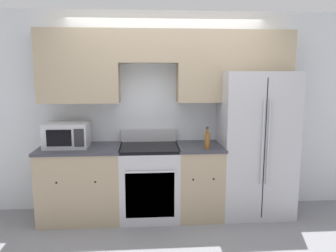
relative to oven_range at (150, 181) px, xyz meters
The scene contains 8 objects.
ground_plane 0.61m from the oven_range, 52.82° to the right, with size 12.00×12.00×0.00m, color gray.
wall_back 1.14m from the oven_range, 47.75° to the left, with size 8.00×0.39×2.60m.
lower_cabinets_left 0.85m from the oven_range, behind, with size 1.00×0.64×0.92m.
lower_cabinets_right 0.63m from the oven_range, ahead, with size 0.57×0.64×0.92m.
oven_range is the anchor object (origin of this frame).
refrigerator 1.43m from the oven_range, ahead, with size 0.90×0.74×1.84m.
microwave 1.17m from the oven_range, behind, with size 0.52×0.41×0.30m.
bottle 0.91m from the oven_range, 16.44° to the right, with size 0.07×0.07×0.27m.
Camera 1 is at (-0.29, -3.67, 1.82)m, focal length 35.00 mm.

